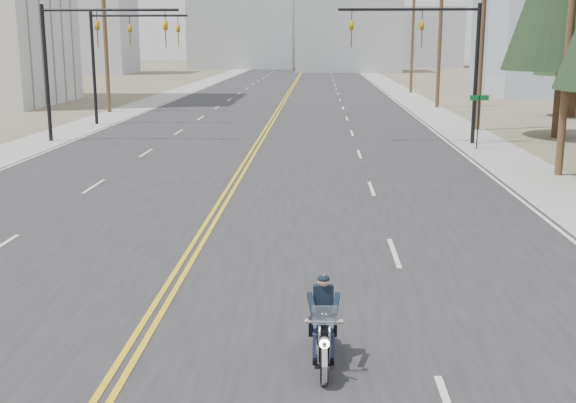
{
  "coord_description": "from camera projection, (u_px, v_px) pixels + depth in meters",
  "views": [
    {
      "loc": [
        3.11,
        -5.22,
        5.12
      ],
      "look_at": [
        2.43,
        10.66,
        1.6
      ],
      "focal_mm": 45.0,
      "sensor_mm": 36.0,
      "label": 1
    }
  ],
  "objects": [
    {
      "name": "utility_pole_c",
      "position": [
        482.0,
        31.0,
        41.63
      ],
      "size": [
        2.2,
        0.3,
        11.0
      ],
      "color": "brown",
      "rests_on": "ground"
    },
    {
      "name": "haze_bldg_a",
      "position": [
        86.0,
        5.0,
        117.59
      ],
      "size": [
        14.0,
        12.0,
        22.0
      ],
      "primitive_type": "cube",
      "color": "#B7BCC6",
      "rests_on": "ground"
    },
    {
      "name": "haze_bldg_f",
      "position": [
        33.0,
        26.0,
        133.5
      ],
      "size": [
        12.0,
        12.0,
        16.0
      ],
      "primitive_type": "cube",
      "color": "#ADB2B7",
      "rests_on": "ground"
    },
    {
      "name": "utility_pole_b",
      "position": [
        571.0,
        18.0,
        26.94
      ],
      "size": [
        2.2,
        0.3,
        11.5
      ],
      "color": "brown",
      "rests_on": "ground"
    },
    {
      "name": "traffic_mast_left",
      "position": [
        83.0,
        46.0,
        36.85
      ],
      "size": [
        7.1,
        0.26,
        7.0
      ],
      "color": "black",
      "rests_on": "ground"
    },
    {
      "name": "utility_pole_d",
      "position": [
        440.0,
        31.0,
        56.21
      ],
      "size": [
        2.2,
        0.3,
        11.5
      ],
      "color": "brown",
      "rests_on": "ground"
    },
    {
      "name": "street_sign",
      "position": [
        479.0,
        112.0,
        34.75
      ],
      "size": [
        0.9,
        0.06,
        2.62
      ],
      "color": "black",
      "rests_on": "ground"
    },
    {
      "name": "traffic_mast_far",
      "position": [
        119.0,
        46.0,
        44.68
      ],
      "size": [
        6.1,
        0.26,
        7.0
      ],
      "color": "black",
      "rests_on": "ground"
    },
    {
      "name": "haze_bldg_d",
      "position": [
        243.0,
        1.0,
        140.57
      ],
      "size": [
        20.0,
        15.0,
        26.0
      ],
      "primitive_type": "cube",
      "color": "#ADB2B7",
      "rests_on": "ground"
    },
    {
      "name": "motorcyclist",
      "position": [
        323.0,
        323.0,
        11.56
      ],
      "size": [
        0.82,
        1.86,
        1.44
      ],
      "primitive_type": null,
      "rotation": [
        0.0,
        0.0,
        3.16
      ],
      "color": "black",
      "rests_on": "ground"
    },
    {
      "name": "sidewalk_right",
      "position": [
        401.0,
        93.0,
        74.12
      ],
      "size": [
        3.0,
        200.0,
        0.01
      ],
      "primitive_type": "cube",
      "color": "#A5A5A0",
      "rests_on": "ground"
    },
    {
      "name": "haze_bldg_e",
      "position": [
        425.0,
        38.0,
        150.29
      ],
      "size": [
        14.0,
        14.0,
        12.0
      ],
      "primitive_type": "cube",
      "color": "#B7BCC6",
      "rests_on": "ground"
    },
    {
      "name": "haze_bldg_b",
      "position": [
        348.0,
        31.0,
        126.4
      ],
      "size": [
        18.0,
        14.0,
        14.0
      ],
      "primitive_type": "cube",
      "color": "#ADB2B7",
      "rests_on": "ground"
    },
    {
      "name": "utility_pole_left",
      "position": [
        105.0,
        37.0,
        52.49
      ],
      "size": [
        2.2,
        0.3,
        10.5
      ],
      "color": "brown",
      "rests_on": "ground"
    },
    {
      "name": "haze_bldg_c",
      "position": [
        562.0,
        16.0,
        110.0
      ],
      "size": [
        16.0,
        12.0,
        18.0
      ],
      "primitive_type": "cube",
      "color": "#B7BCC6",
      "rests_on": "ground"
    },
    {
      "name": "utility_pole_e",
      "position": [
        413.0,
        36.0,
        72.84
      ],
      "size": [
        2.2,
        0.3,
        11.0
      ],
      "color": "brown",
      "rests_on": "ground"
    },
    {
      "name": "traffic_mast_right",
      "position": [
        437.0,
        46.0,
        36.1
      ],
      "size": [
        7.1,
        0.26,
        7.0
      ],
      "color": "black",
      "rests_on": "ground"
    },
    {
      "name": "sidewalk_left",
      "position": [
        179.0,
        92.0,
        75.09
      ],
      "size": [
        3.0,
        200.0,
        0.01
      ],
      "primitive_type": "cube",
      "color": "#A5A5A0",
      "rests_on": "ground"
    },
    {
      "name": "road",
      "position": [
        289.0,
        92.0,
        74.61
      ],
      "size": [
        20.0,
        200.0,
        0.01
      ],
      "primitive_type": "cube",
      "color": "#303033",
      "rests_on": "ground"
    }
  ]
}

